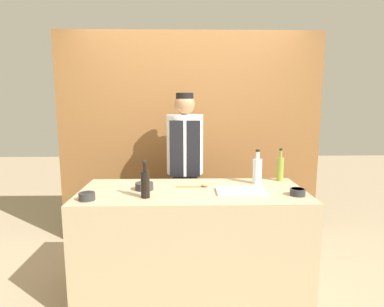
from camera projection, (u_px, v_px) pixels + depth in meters
ground_plane at (192, 291)px, 2.78m from camera, size 14.00×14.00×0.00m
cabinet_wall at (190, 139)px, 3.75m from camera, size 2.99×0.18×2.40m
counter at (192, 242)px, 2.71m from camera, size 1.85×0.80×0.91m
sauce_bowl_white at (298, 192)px, 2.48m from camera, size 0.12×0.12×0.05m
sauce_bowl_purple at (87, 196)px, 2.37m from camera, size 0.12×0.12×0.06m
sauce_bowl_brown at (144, 186)px, 2.65m from camera, size 0.15×0.15×0.06m
cutting_board at (241, 191)px, 2.58m from camera, size 0.39×0.22×0.02m
bottle_oil at (280, 168)px, 2.94m from camera, size 0.06×0.06×0.30m
bottle_clear at (257, 170)px, 2.83m from camera, size 0.08×0.08×0.31m
bottle_soy at (145, 183)px, 2.41m from camera, size 0.07×0.07×0.29m
wooden_spoon at (198, 186)px, 2.73m from camera, size 0.28×0.05×0.03m
chef_center at (185, 170)px, 3.34m from camera, size 0.37×0.37×1.71m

